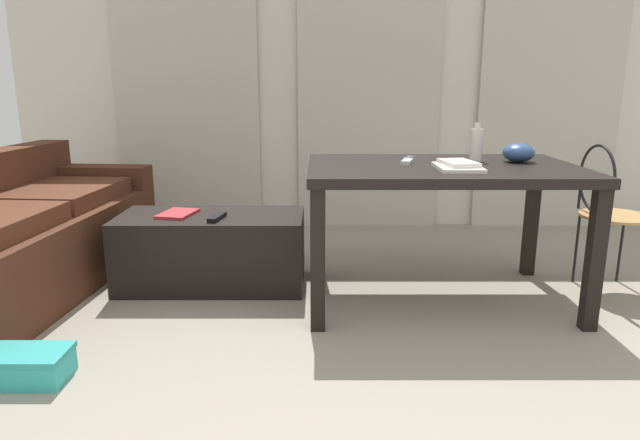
% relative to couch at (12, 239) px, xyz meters
% --- Properties ---
extents(ground_plane, '(8.17, 8.17, 0.00)m').
position_rel_couch_xyz_m(ground_plane, '(2.12, -0.47, -0.31)').
color(ground_plane, gray).
extents(wall_back, '(5.69, 0.10, 2.44)m').
position_rel_couch_xyz_m(wall_back, '(2.12, 1.63, 0.91)').
color(wall_back, silver).
rests_on(wall_back, ground).
extents(curtains, '(4.05, 0.03, 2.09)m').
position_rel_couch_xyz_m(curtains, '(2.12, 1.55, 0.73)').
color(curtains, beige).
rests_on(curtains, ground).
extents(couch, '(0.97, 2.09, 0.77)m').
position_rel_couch_xyz_m(couch, '(0.00, 0.00, 0.00)').
color(couch, '#4C2819').
rests_on(couch, ground).
extents(coffee_table, '(1.07, 0.52, 0.43)m').
position_rel_couch_xyz_m(coffee_table, '(1.10, 0.12, -0.10)').
color(coffee_table, black).
rests_on(coffee_table, ground).
extents(craft_table, '(1.41, 0.92, 0.75)m').
position_rel_couch_xyz_m(craft_table, '(2.38, -0.10, 0.35)').
color(craft_table, black).
rests_on(craft_table, ground).
extents(wire_chair, '(0.39, 0.39, 0.84)m').
position_rel_couch_xyz_m(wire_chair, '(3.34, 0.03, 0.21)').
color(wire_chair, '#B7844C').
rests_on(wire_chair, ground).
extents(bottle_near, '(0.07, 0.07, 0.21)m').
position_rel_couch_xyz_m(bottle_near, '(2.59, 0.03, 0.53)').
color(bottle_near, beige).
rests_on(bottle_near, craft_table).
extents(bowl, '(0.17, 0.17, 0.10)m').
position_rel_couch_xyz_m(bowl, '(2.82, 0.01, 0.49)').
color(bowl, '#2D4C7A').
rests_on(bowl, craft_table).
extents(book_stack, '(0.21, 0.30, 0.04)m').
position_rel_couch_xyz_m(book_stack, '(2.42, -0.26, 0.45)').
color(book_stack, silver).
rests_on(book_stack, craft_table).
extents(tv_remote_on_table, '(0.09, 0.15, 0.02)m').
position_rel_couch_xyz_m(tv_remote_on_table, '(2.20, -0.06, 0.45)').
color(tv_remote_on_table, '#B7B7B2').
rests_on(tv_remote_on_table, craft_table).
extents(scissors, '(0.08, 0.11, 0.00)m').
position_rel_couch_xyz_m(scissors, '(2.24, 0.18, 0.44)').
color(scissors, '#9EA0A5').
rests_on(scissors, craft_table).
extents(tv_remote_primary, '(0.08, 0.19, 0.02)m').
position_rel_couch_xyz_m(tv_remote_primary, '(1.16, 0.01, 0.13)').
color(tv_remote_primary, black).
rests_on(tv_remote_primary, coffee_table).
extents(magazine, '(0.22, 0.28, 0.02)m').
position_rel_couch_xyz_m(magazine, '(0.91, 0.11, 0.12)').
color(magazine, red).
rests_on(magazine, coffee_table).
extents(shoebox, '(0.34, 0.21, 0.13)m').
position_rel_couch_xyz_m(shoebox, '(0.55, -1.00, -0.25)').
color(shoebox, '#33B2AD').
rests_on(shoebox, ground).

